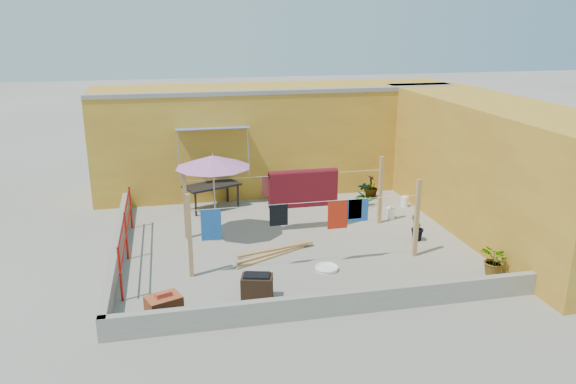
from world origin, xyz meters
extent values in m
plane|color=#9E998E|center=(0.00, 0.00, 0.00)|extent=(80.00, 80.00, 0.00)
cube|color=gold|center=(0.50, 4.70, 1.60)|extent=(11.00, 2.40, 3.20)
cube|color=gray|center=(0.50, 3.65, 3.15)|extent=(11.00, 0.35, 0.12)
cube|color=#2D51B2|center=(-1.60, 3.15, 2.25)|extent=(2.00, 0.79, 0.22)
cylinder|color=gray|center=(-2.55, 2.78, 1.60)|extent=(0.03, 0.30, 1.28)
cylinder|color=gray|center=(-0.65, 2.78, 1.60)|extent=(0.03, 0.30, 1.28)
cube|color=gold|center=(5.20, 0.00, 1.60)|extent=(2.40, 9.00, 3.20)
cube|color=gray|center=(0.00, -3.58, 0.22)|extent=(8.30, 0.16, 0.44)
cube|color=gray|center=(-4.08, 0.00, 0.22)|extent=(0.16, 7.30, 0.44)
cylinder|color=#9D160F|center=(-3.85, -2.20, 0.55)|extent=(0.05, 0.05, 1.10)
cylinder|color=#9D160F|center=(-3.85, -0.20, 0.55)|extent=(0.05, 0.05, 1.10)
cylinder|color=#9D160F|center=(-3.85, 1.80, 0.55)|extent=(0.05, 0.05, 1.10)
cylinder|color=#9D160F|center=(-3.85, -0.20, 1.05)|extent=(0.04, 4.20, 0.04)
cylinder|color=#9D160F|center=(-3.85, -0.20, 0.60)|extent=(0.04, 4.20, 0.04)
cube|color=tan|center=(-2.50, -1.40, 0.90)|extent=(0.09, 0.09, 1.80)
cube|color=tan|center=(2.50, -1.40, 0.90)|extent=(0.09, 0.09, 1.80)
cube|color=tan|center=(2.50, 0.80, 0.90)|extent=(0.09, 0.09, 1.80)
cube|color=tan|center=(-2.50, 0.80, 0.90)|extent=(0.09, 0.09, 1.80)
cylinder|color=silver|center=(0.00, -1.40, 1.45)|extent=(5.00, 0.01, 0.01)
cylinder|color=silver|center=(0.00, 0.80, 1.45)|extent=(5.00, 0.01, 0.01)
cube|color=#540E16|center=(0.43, 0.80, 1.06)|extent=(1.75, 0.22, 0.88)
cube|color=black|center=(0.89, 0.80, 1.20)|extent=(0.36, 0.02, 0.50)
cube|color=maroon|center=(-0.42, 0.80, 1.20)|extent=(0.40, 0.02, 0.51)
cube|color=#1D4F9D|center=(-2.06, -1.40, 1.11)|extent=(0.42, 0.02, 0.68)
cube|color=black|center=(-0.64, -1.40, 1.22)|extent=(0.39, 0.02, 0.47)
cube|color=red|center=(0.66, -1.40, 1.13)|extent=(0.44, 0.02, 0.64)
cube|color=#1D4F9D|center=(1.11, -1.40, 1.19)|extent=(0.47, 0.02, 0.51)
cube|color=black|center=(1.04, -1.40, 1.23)|extent=(0.30, 0.02, 0.44)
cylinder|color=gray|center=(-1.81, 0.62, 0.03)|extent=(0.32, 0.32, 0.05)
cylinder|color=gray|center=(-1.81, 0.62, 1.03)|extent=(0.04, 0.04, 2.05)
cone|color=#C96CA4|center=(-1.81, 0.62, 1.95)|extent=(2.05, 2.05, 0.29)
cylinder|color=gray|center=(-1.81, 0.62, 2.11)|extent=(0.04, 0.04, 0.09)
cube|color=black|center=(-1.69, 2.91, 0.68)|extent=(1.69, 1.29, 0.06)
cube|color=black|center=(-2.19, 2.37, 0.33)|extent=(0.06, 0.06, 0.66)
cube|color=black|center=(-2.42, 2.93, 0.33)|extent=(0.06, 0.06, 0.66)
cube|color=black|center=(-0.96, 2.89, 0.33)|extent=(0.06, 0.06, 0.66)
cube|color=black|center=(-1.20, 3.45, 0.33)|extent=(0.06, 0.06, 0.66)
cube|color=#A54726|center=(-3.07, -3.05, 0.22)|extent=(0.71, 0.62, 0.43)
cube|color=#BC422C|center=(-3.07, -3.05, 0.48)|extent=(0.30, 0.22, 0.09)
cube|color=tan|center=(-0.72, -0.81, 0.02)|extent=(1.76, 1.00, 0.04)
cube|color=tan|center=(-0.64, -0.69, 0.06)|extent=(1.82, 0.85, 0.04)
cube|color=tan|center=(-0.56, -0.57, 0.11)|extent=(1.88, 0.61, 0.04)
cube|color=black|center=(-1.33, -2.71, 0.24)|extent=(0.67, 0.53, 0.49)
cube|color=black|center=(-1.33, -2.71, 0.51)|extent=(0.55, 0.41, 0.04)
cylinder|color=white|center=(0.34, -1.71, 0.03)|extent=(0.48, 0.48, 0.06)
torus|color=white|center=(0.34, -1.71, 0.06)|extent=(0.51, 0.51, 0.05)
cylinder|color=white|center=(3.70, 1.92, 0.15)|extent=(0.22, 0.22, 0.30)
cylinder|color=white|center=(3.70, 1.92, 0.32)|extent=(0.06, 0.06, 0.05)
cylinder|color=white|center=(2.91, 1.04, 0.15)|extent=(0.23, 0.23, 0.31)
cylinder|color=white|center=(2.91, 1.04, 0.33)|extent=(0.06, 0.06, 0.05)
torus|color=#1D761A|center=(2.80, 2.82, 0.02)|extent=(0.51, 0.51, 0.04)
torus|color=#1D761A|center=(2.80, 2.82, 0.06)|extent=(0.43, 0.43, 0.04)
imported|color=#235317|center=(0.30, 3.20, 0.43)|extent=(0.81, 0.71, 0.85)
imported|color=#235317|center=(3.05, 2.89, 0.36)|extent=(0.44, 0.44, 0.73)
imported|color=#235317|center=(2.56, 2.18, 0.37)|extent=(0.44, 0.35, 0.74)
imported|color=#235317|center=(2.93, -0.58, 0.34)|extent=(0.43, 0.46, 0.68)
imported|color=#235317|center=(3.70, -2.71, 0.34)|extent=(0.59, 0.66, 0.67)
camera|label=1|loc=(-2.81, -12.28, 5.15)|focal=35.00mm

